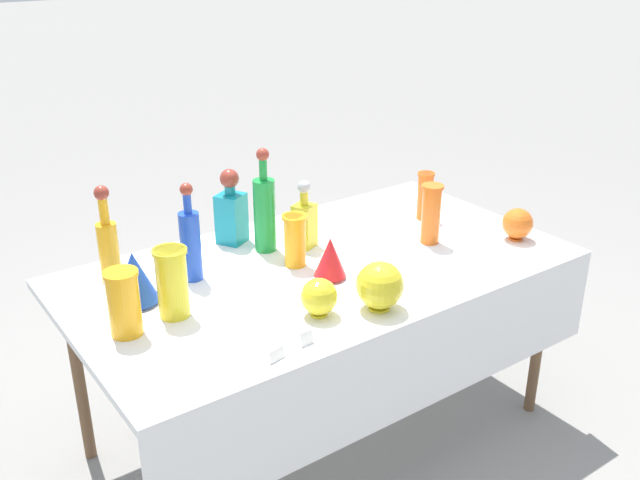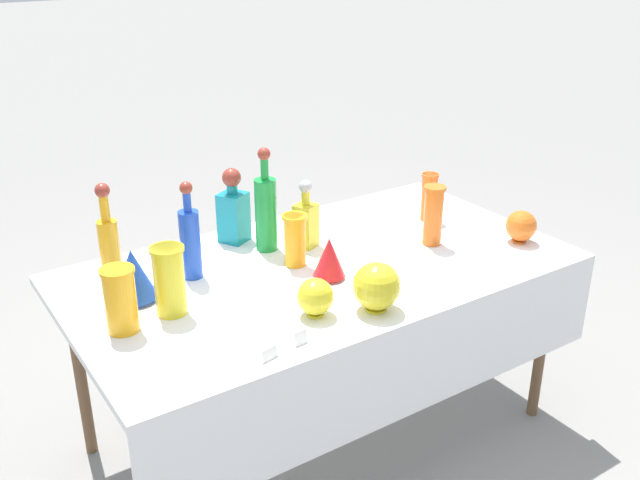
# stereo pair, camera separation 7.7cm
# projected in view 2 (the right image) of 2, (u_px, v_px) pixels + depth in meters

# --- Properties ---
(ground_plane) EXTENTS (40.00, 40.00, 0.00)m
(ground_plane) POSITION_uv_depth(u_px,v_px,m) (320.00, 431.00, 2.93)
(ground_plane) COLOR gray
(display_table) EXTENTS (1.84, 1.01, 0.76)m
(display_table) POSITION_uv_depth(u_px,v_px,m) (326.00, 284.00, 2.62)
(display_table) COLOR white
(display_table) RESTS_ON ground
(tall_bottle_0) EXTENTS (0.07, 0.07, 0.36)m
(tall_bottle_0) POSITION_uv_depth(u_px,v_px,m) (190.00, 240.00, 2.48)
(tall_bottle_0) COLOR blue
(tall_bottle_0) RESTS_ON display_table
(tall_bottle_1) EXTENTS (0.08, 0.08, 0.41)m
(tall_bottle_1) POSITION_uv_depth(u_px,v_px,m) (266.00, 210.00, 2.70)
(tall_bottle_1) COLOR #198C38
(tall_bottle_1) RESTS_ON display_table
(tall_bottle_2) EXTENTS (0.07, 0.07, 0.35)m
(tall_bottle_2) POSITION_uv_depth(u_px,v_px,m) (109.00, 241.00, 2.47)
(tall_bottle_2) COLOR orange
(tall_bottle_2) RESTS_ON display_table
(square_decanter_0) EXTENTS (0.13, 0.13, 0.30)m
(square_decanter_0) POSITION_uv_depth(u_px,v_px,m) (233.00, 210.00, 2.78)
(square_decanter_0) COLOR teal
(square_decanter_0) RESTS_ON display_table
(square_decanter_1) EXTENTS (0.10, 0.10, 0.27)m
(square_decanter_1) POSITION_uv_depth(u_px,v_px,m) (306.00, 220.00, 2.74)
(square_decanter_1) COLOR yellow
(square_decanter_1) RESTS_ON display_table
(slender_vase_0) EXTENTS (0.10, 0.10, 0.20)m
(slender_vase_0) POSITION_uv_depth(u_px,v_px,m) (295.00, 238.00, 2.59)
(slender_vase_0) COLOR orange
(slender_vase_0) RESTS_ON display_table
(slender_vase_1) EXTENTS (0.11, 0.11, 0.21)m
(slender_vase_1) POSITION_uv_depth(u_px,v_px,m) (120.00, 298.00, 2.16)
(slender_vase_1) COLOR orange
(slender_vase_1) RESTS_ON display_table
(slender_vase_2) EXTENTS (0.11, 0.11, 0.23)m
(slender_vase_2) POSITION_uv_depth(u_px,v_px,m) (169.00, 279.00, 2.25)
(slender_vase_2) COLOR yellow
(slender_vase_2) RESTS_ON display_table
(slender_vase_3) EXTENTS (0.09, 0.09, 0.24)m
(slender_vase_3) POSITION_uv_depth(u_px,v_px,m) (433.00, 214.00, 2.75)
(slender_vase_3) COLOR orange
(slender_vase_3) RESTS_ON display_table
(slender_vase_4) EXTENTS (0.07, 0.07, 0.20)m
(slender_vase_4) POSITION_uv_depth(u_px,v_px,m) (429.00, 196.00, 2.99)
(slender_vase_4) COLOR orange
(slender_vase_4) RESTS_ON display_table
(fluted_vase_0) EXTENTS (0.11, 0.11, 0.16)m
(fluted_vase_0) POSITION_uv_depth(u_px,v_px,m) (329.00, 257.00, 2.49)
(fluted_vase_0) COLOR red
(fluted_vase_0) RESTS_ON display_table
(fluted_vase_1) EXTENTS (0.15, 0.15, 0.18)m
(fluted_vase_1) POSITION_uv_depth(u_px,v_px,m) (133.00, 274.00, 2.34)
(fluted_vase_1) COLOR blue
(fluted_vase_1) RESTS_ON display_table
(round_bowl_0) EXTENTS (0.12, 0.12, 0.13)m
(round_bowl_0) POSITION_uv_depth(u_px,v_px,m) (315.00, 297.00, 2.26)
(round_bowl_0) COLOR yellow
(round_bowl_0) RESTS_ON display_table
(round_bowl_1) EXTENTS (0.16, 0.16, 0.17)m
(round_bowl_1) POSITION_uv_depth(u_px,v_px,m) (377.00, 286.00, 2.29)
(round_bowl_1) COLOR yellow
(round_bowl_1) RESTS_ON display_table
(round_bowl_2) EXTENTS (0.12, 0.12, 0.13)m
(round_bowl_2) POSITION_uv_depth(u_px,v_px,m) (521.00, 226.00, 2.79)
(round_bowl_2) COLOR orange
(round_bowl_2) RESTS_ON display_table
(price_tag_left) EXTENTS (0.05, 0.02, 0.04)m
(price_tag_left) POSITION_uv_depth(u_px,v_px,m) (301.00, 338.00, 2.12)
(price_tag_left) COLOR white
(price_tag_left) RESTS_ON display_table
(price_tag_center) EXTENTS (0.06, 0.03, 0.04)m
(price_tag_center) POSITION_uv_depth(u_px,v_px,m) (269.00, 354.00, 2.05)
(price_tag_center) COLOR white
(price_tag_center) RESTS_ON display_table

